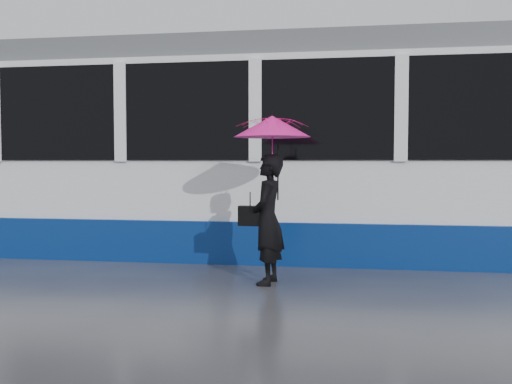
# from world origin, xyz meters

# --- Properties ---
(ground) EXTENTS (90.00, 90.00, 0.00)m
(ground) POSITION_xyz_m (0.00, 0.00, 0.00)
(ground) COLOR #2B2B30
(ground) RESTS_ON ground
(rails) EXTENTS (34.00, 1.51, 0.02)m
(rails) POSITION_xyz_m (0.00, 2.50, 0.01)
(rails) COLOR #3F3D38
(rails) RESTS_ON ground
(tram) EXTENTS (26.00, 2.56, 3.35)m
(tram) POSITION_xyz_m (-1.06, 2.50, 1.64)
(tram) COLOR white
(tram) RESTS_ON ground
(woman) EXTENTS (0.41, 0.60, 1.57)m
(woman) POSITION_xyz_m (0.78, 0.07, 0.78)
(woman) COLOR black
(woman) RESTS_ON ground
(umbrella) EXTENTS (0.98, 0.98, 1.06)m
(umbrella) POSITION_xyz_m (0.83, 0.07, 1.72)
(umbrella) COLOR #FA1573
(umbrella) RESTS_ON ground
(handbag) EXTENTS (0.29, 0.14, 0.42)m
(handbag) POSITION_xyz_m (0.56, 0.09, 0.82)
(handbag) COLOR black
(handbag) RESTS_ON ground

